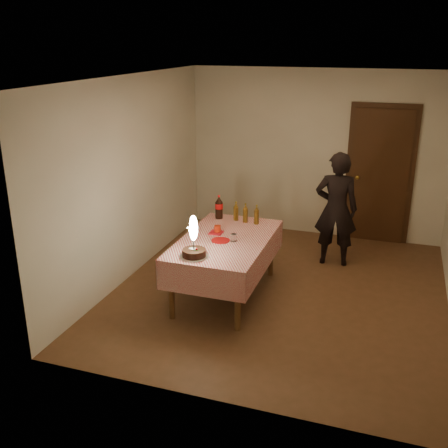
% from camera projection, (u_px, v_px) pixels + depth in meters
% --- Properties ---
extents(ground, '(4.00, 4.50, 0.01)m').
position_uv_depth(ground, '(279.00, 291.00, 6.61)').
color(ground, brown).
rests_on(ground, ground).
extents(room_shell, '(4.04, 4.54, 2.62)m').
position_uv_depth(room_shell, '(289.00, 162.00, 6.11)').
color(room_shell, beige).
rests_on(room_shell, ground).
extents(dining_table, '(1.02, 1.72, 0.75)m').
position_uv_depth(dining_table, '(225.00, 246.00, 6.30)').
color(dining_table, brown).
rests_on(dining_table, ground).
extents(birthday_cake, '(0.32, 0.32, 0.48)m').
position_uv_depth(birthday_cake, '(194.00, 246.00, 5.71)').
color(birthday_cake, white).
rests_on(birthday_cake, dining_table).
extents(red_plate, '(0.22, 0.22, 0.01)m').
position_uv_depth(red_plate, '(221.00, 240.00, 6.20)').
color(red_plate, '#B20C0E').
rests_on(red_plate, dining_table).
extents(red_cup, '(0.08, 0.08, 0.10)m').
position_uv_depth(red_cup, '(217.00, 229.00, 6.42)').
color(red_cup, '#B7250C').
rests_on(red_cup, dining_table).
extents(clear_cup, '(0.07, 0.07, 0.09)m').
position_uv_depth(clear_cup, '(234.00, 238.00, 6.17)').
color(clear_cup, white).
rests_on(clear_cup, dining_table).
extents(napkin_stack, '(0.15, 0.15, 0.02)m').
position_uv_depth(napkin_stack, '(216.00, 233.00, 6.43)').
color(napkin_stack, '#B3141E').
rests_on(napkin_stack, dining_table).
extents(cola_bottle, '(0.10, 0.10, 0.32)m').
position_uv_depth(cola_bottle, '(219.00, 207.00, 6.92)').
color(cola_bottle, black).
rests_on(cola_bottle, dining_table).
extents(amber_bottle_left, '(0.06, 0.06, 0.25)m').
position_uv_depth(amber_bottle_left, '(236.00, 212.00, 6.86)').
color(amber_bottle_left, '#5A3B0F').
rests_on(amber_bottle_left, dining_table).
extents(amber_bottle_right, '(0.06, 0.06, 0.25)m').
position_uv_depth(amber_bottle_right, '(257.00, 215.00, 6.72)').
color(amber_bottle_right, '#5A3B0F').
rests_on(amber_bottle_right, dining_table).
extents(amber_bottle_mid, '(0.06, 0.06, 0.25)m').
position_uv_depth(amber_bottle_mid, '(245.00, 213.00, 6.79)').
color(amber_bottle_mid, '#5A3B0F').
rests_on(amber_bottle_mid, dining_table).
extents(photographer, '(0.62, 0.47, 1.60)m').
position_uv_depth(photographer, '(336.00, 209.00, 7.17)').
color(photographer, black).
rests_on(photographer, ground).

